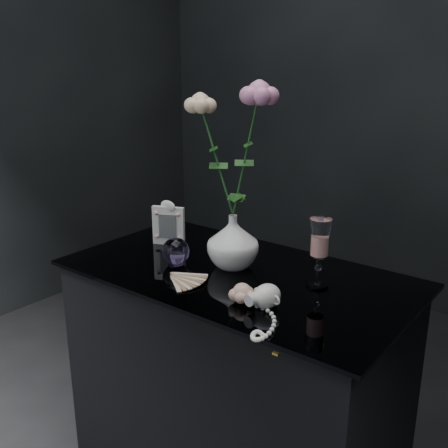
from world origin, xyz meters
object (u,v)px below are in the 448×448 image
Objects in this scene: loose_rose at (242,293)px; vase at (233,241)px; wine_glass at (319,253)px; pearl_jar at (267,295)px; paperweight at (176,251)px; picture_frame at (168,223)px.

vase is at bearing 123.96° from loose_rose.
wine_glass is at bearing 54.24° from loose_rose.
vase is 0.29m from pearl_jar.
paperweight is (-0.15, -0.09, -0.04)m from vase.
vase is 0.30m from picture_frame.
wine_glass is at bearing 5.90° from vase.
paperweight is (0.15, -0.12, -0.04)m from picture_frame.
wine_glass is at bearing 15.69° from paperweight.
vase is at bearing -174.10° from wine_glass.
paperweight is at bearing -63.14° from picture_frame.
picture_frame is (-0.30, 0.03, -0.00)m from vase.
pearl_jar is (0.54, -0.20, -0.05)m from picture_frame.
picture_frame is 0.57m from pearl_jar.
wine_glass is 0.58m from picture_frame.
loose_rose is (0.47, -0.22, -0.05)m from picture_frame.
picture_frame reaches higher than paperweight.
picture_frame is at bearing 146.77° from loose_rose.
vase is 1.05× the size of picture_frame.
vase is 0.28m from wine_glass.
pearl_jar is (0.24, -0.17, -0.05)m from vase.
picture_frame is (-0.58, 0.00, -0.02)m from wine_glass.
wine_glass is (0.28, 0.03, 0.02)m from vase.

